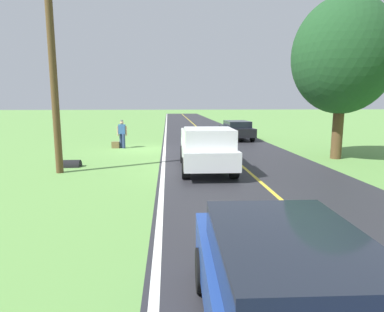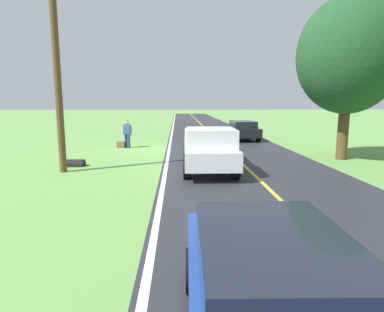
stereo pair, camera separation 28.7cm
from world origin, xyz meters
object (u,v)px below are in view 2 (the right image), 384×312
at_px(hitchhiker_walking, 127,132).
at_px(sedan_ahead_same_lane, 275,297).
at_px(suitcase_carried, 121,145).
at_px(sedan_near_oncoming, 242,130).
at_px(utility_pole_roadside, 58,81).
at_px(tree_far_side_near, 349,56).
at_px(pickup_truck_passing, 209,148).

relative_size(hitchhiker_walking, sedan_ahead_same_lane, 0.39).
height_order(suitcase_carried, sedan_near_oncoming, sedan_near_oncoming).
height_order(hitchhiker_walking, utility_pole_roadside, utility_pole_roadside).
bearing_deg(sedan_near_oncoming, utility_pole_roadside, 49.42).
distance_m(tree_far_side_near, utility_pole_roadside, 13.10).
bearing_deg(hitchhiker_walking, tree_far_side_near, 157.59).
distance_m(pickup_truck_passing, sedan_near_oncoming, 11.73).
relative_size(hitchhiker_walking, sedan_near_oncoming, 0.39).
xyz_separation_m(tree_far_side_near, sedan_near_oncoming, (3.26, -8.72, -4.24)).
xyz_separation_m(pickup_truck_passing, sedan_near_oncoming, (-3.60, -11.16, -0.21)).
bearing_deg(utility_pole_roadside, suitcase_carried, -99.18).
xyz_separation_m(pickup_truck_passing, tree_far_side_near, (-6.85, -2.44, 4.02)).
relative_size(suitcase_carried, pickup_truck_passing, 0.08).
height_order(tree_far_side_near, utility_pole_roadside, tree_far_side_near).
relative_size(tree_far_side_near, sedan_near_oncoming, 1.74).
height_order(suitcase_carried, utility_pole_roadside, utility_pole_roadside).
height_order(hitchhiker_walking, suitcase_carried, hitchhiker_walking).
bearing_deg(sedan_ahead_same_lane, hitchhiker_walking, -76.44).
relative_size(tree_far_side_near, utility_pole_roadside, 1.07).
bearing_deg(utility_pole_roadside, sedan_near_oncoming, -130.58).
bearing_deg(tree_far_side_near, pickup_truck_passing, 19.59).
distance_m(suitcase_carried, sedan_ahead_same_lane, 17.74).
distance_m(pickup_truck_passing, utility_pole_roadside, 6.52).
xyz_separation_m(hitchhiker_walking, sedan_near_oncoming, (-7.99, -4.08, -0.23)).
height_order(suitcase_carried, sedan_ahead_same_lane, sedan_ahead_same_lane).
distance_m(tree_far_side_near, sedan_ahead_same_lane, 15.03).
xyz_separation_m(hitchhiker_walking, sedan_ahead_same_lane, (-4.14, 17.18, -0.23)).
relative_size(pickup_truck_passing, tree_far_side_near, 0.70).
bearing_deg(suitcase_carried, sedan_near_oncoming, 120.50).
distance_m(hitchhiker_walking, suitcase_carried, 0.89).
bearing_deg(utility_pole_roadside, hitchhiker_walking, -102.44).
relative_size(pickup_truck_passing, sedan_near_oncoming, 1.22).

